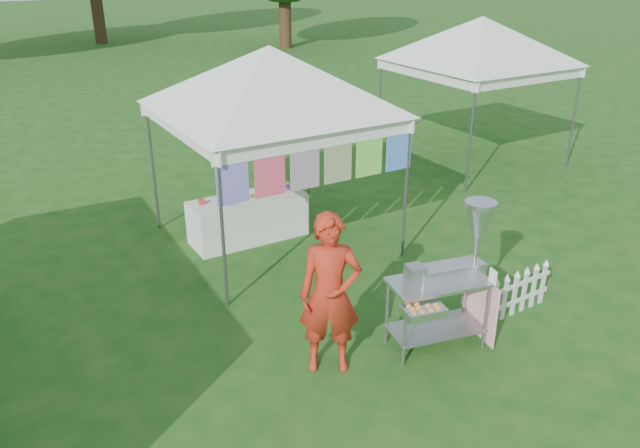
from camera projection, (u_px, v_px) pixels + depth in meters
ground at (415, 353)px, 7.10m from camera, size 120.00×120.00×0.00m
canopy_main at (269, 46)px, 8.64m from camera, size 4.24×4.24×3.45m
canopy_right at (483, 17)px, 12.40m from camera, size 4.24×4.24×3.45m
donut_cart at (455, 266)px, 6.89m from camera, size 1.36×0.85×1.72m
vendor at (330, 295)px, 6.53m from camera, size 0.79×0.70×1.81m
picket_fence at (515, 295)px, 7.73m from camera, size 1.26×0.08×0.56m
display_table at (248, 218)px, 9.79m from camera, size 1.80×0.70×0.69m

